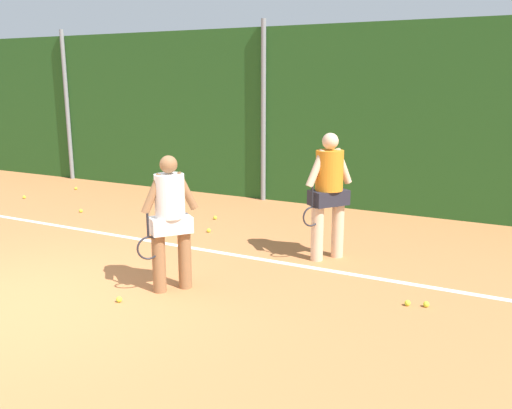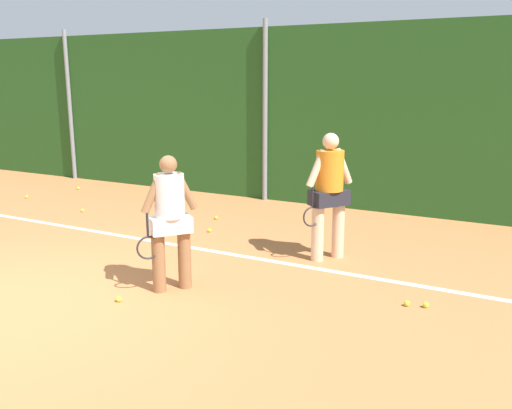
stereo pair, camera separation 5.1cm
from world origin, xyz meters
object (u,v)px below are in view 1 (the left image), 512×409
object	(u,v)px
tennis_ball_2	(81,211)
tennis_ball_9	(24,197)
player_foreground_near	(170,216)
tennis_ball_6	(119,299)
tennis_ball_0	(407,303)
tennis_ball_4	(209,230)
tennis_ball_3	(215,218)
tennis_ball_7	(76,188)
player_midcourt	(329,190)
tennis_ball_5	(426,304)

from	to	relation	value
tennis_ball_2	tennis_ball_9	distance (m)	1.99
player_foreground_near	tennis_ball_6	size ratio (longest dim) A/B	24.55
tennis_ball_0	tennis_ball_6	size ratio (longest dim) A/B	1.00
player_foreground_near	tennis_ball_4	xyz separation A→B (m)	(-0.94, 2.32, -0.87)
tennis_ball_3	tennis_ball_7	world-z (taller)	same
player_midcourt	tennis_ball_4	bearing A→B (deg)	-63.68
tennis_ball_7	tennis_ball_9	world-z (taller)	same
player_foreground_near	tennis_ball_9	bearing A→B (deg)	-76.95
tennis_ball_2	tennis_ball_7	size ratio (longest dim) A/B	1.00
tennis_ball_6	tennis_ball_9	distance (m)	6.40
player_midcourt	tennis_ball_5	distance (m)	2.14
tennis_ball_5	tennis_ball_7	size ratio (longest dim) A/B	1.00
tennis_ball_0	player_midcourt	bearing A→B (deg)	139.95
tennis_ball_9	tennis_ball_2	bearing A→B (deg)	-10.54
player_foreground_near	player_midcourt	distance (m)	2.32
tennis_ball_3	tennis_ball_7	xyz separation A→B (m)	(-4.21, 0.84, 0.00)
tennis_ball_3	tennis_ball_6	distance (m)	3.81
player_midcourt	tennis_ball_6	distance (m)	3.13
player_midcourt	tennis_ball_4	distance (m)	2.41
player_foreground_near	tennis_ball_0	distance (m)	2.87
player_midcourt	tennis_ball_2	bearing A→B (deg)	-58.94
tennis_ball_4	tennis_ball_7	distance (m)	4.84
tennis_ball_2	tennis_ball_7	bearing A→B (deg)	137.25
player_midcourt	tennis_ball_4	world-z (taller)	player_midcourt
player_midcourt	tennis_ball_2	world-z (taller)	player_midcourt
tennis_ball_4	tennis_ball_7	world-z (taller)	same
tennis_ball_0	tennis_ball_6	xyz separation A→B (m)	(-2.93, -1.39, 0.00)
tennis_ball_2	player_midcourt	bearing A→B (deg)	-4.81
tennis_ball_5	tennis_ball_6	bearing A→B (deg)	-155.08
tennis_ball_4	tennis_ball_3	bearing A→B (deg)	114.21
tennis_ball_9	tennis_ball_6	bearing A→B (deg)	-31.41
tennis_ball_3	tennis_ball_5	xyz separation A→B (m)	(4.10, -2.24, 0.00)
tennis_ball_6	tennis_ball_7	size ratio (longest dim) A/B	1.00
tennis_ball_0	tennis_ball_9	bearing A→B (deg)	166.96
tennis_ball_3	tennis_ball_2	bearing A→B (deg)	-164.23
tennis_ball_2	tennis_ball_3	size ratio (longest dim) A/B	1.00
player_midcourt	tennis_ball_5	size ratio (longest dim) A/B	26.72
tennis_ball_7	player_midcourt	bearing A→B (deg)	-16.37
tennis_ball_0	tennis_ball_7	distance (m)	8.70
tennis_ball_4	tennis_ball_7	size ratio (longest dim) A/B	1.00
tennis_ball_0	tennis_ball_2	world-z (taller)	same
player_foreground_near	tennis_ball_2	size ratio (longest dim) A/B	24.55
tennis_ball_0	tennis_ball_2	bearing A→B (deg)	166.21
player_foreground_near	player_midcourt	xyz separation A→B (m)	(1.24, 1.95, 0.08)
tennis_ball_5	tennis_ball_6	size ratio (longest dim) A/B	1.00
tennis_ball_4	tennis_ball_6	world-z (taller)	same
tennis_ball_2	tennis_ball_6	world-z (taller)	same
player_foreground_near	tennis_ball_6	bearing A→B (deg)	10.76
tennis_ball_5	tennis_ball_4	bearing A→B (deg)	158.69
player_foreground_near	player_midcourt	world-z (taller)	player_midcourt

